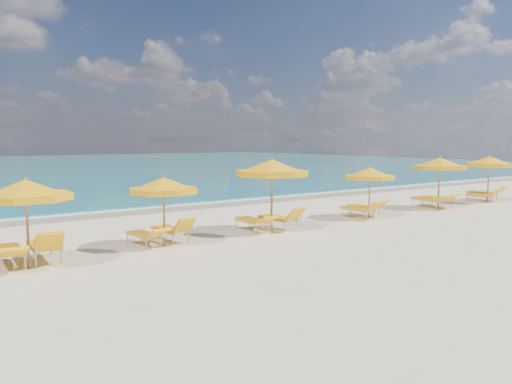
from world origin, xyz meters
TOP-DOWN VIEW (x-y plane):
  - ground_plane at (0.00, 0.00)m, footprint 120.00×120.00m
  - ocean at (0.00, 48.00)m, footprint 120.00×80.00m
  - wet_sand_band at (0.00, 7.40)m, footprint 120.00×2.60m
  - foam_line at (0.00, 8.20)m, footprint 120.00×1.20m
  - whitecap_near at (-6.00, 17.00)m, footprint 14.00×0.36m
  - whitecap_far at (8.00, 24.00)m, footprint 18.00×0.30m
  - umbrella_2 at (-8.26, -0.45)m, footprint 2.83×2.83m
  - umbrella_3 at (-4.45, -0.03)m, footprint 2.12×2.12m
  - umbrella_4 at (-0.40, 0.03)m, footprint 2.54×2.54m
  - umbrella_5 at (4.59, 0.08)m, footprint 2.69×2.69m
  - umbrella_6 at (9.42, 0.18)m, footprint 2.47×2.47m
  - umbrella_7 at (13.52, 0.12)m, footprint 2.90×2.90m
  - lounger_2_left at (-8.64, 0.03)m, footprint 0.73×2.03m
  - lounger_2_right at (-7.80, 0.08)m, footprint 0.76×1.94m
  - lounger_3_left at (-4.91, 0.36)m, footprint 0.75×1.71m
  - lounger_3_right at (-3.99, 0.47)m, footprint 0.76×1.81m
  - lounger_4_left at (-0.92, 0.42)m, footprint 0.69×1.89m
  - lounger_4_right at (0.04, 0.19)m, footprint 0.85×1.89m
  - lounger_5_left at (4.17, 0.23)m, footprint 0.69×1.82m
  - lounger_5_right at (4.96, 0.64)m, footprint 0.79×1.82m
  - lounger_6_left at (8.99, 0.34)m, footprint 0.82×2.12m
  - lounger_6_right at (9.87, 0.51)m, footprint 0.98×2.00m
  - lounger_7_left at (13.17, 0.30)m, footprint 0.79×1.71m
  - lounger_7_right at (14.02, 0.64)m, footprint 0.74×1.98m

SIDE VIEW (x-z plane):
  - ground_plane at x=0.00m, z-range 0.00..0.00m
  - ocean at x=0.00m, z-range -0.15..0.15m
  - wet_sand_band at x=0.00m, z-range -0.01..0.01m
  - foam_line at x=0.00m, z-range -0.01..0.01m
  - whitecap_near at x=-6.00m, z-range -0.03..0.03m
  - whitecap_far at x=8.00m, z-range -0.03..0.03m
  - lounger_3_left at x=-4.91m, z-range -0.13..0.53m
  - lounger_7_left at x=13.17m, z-range -0.17..0.58m
  - lounger_5_right at x=4.96m, z-range -0.17..0.60m
  - lounger_4_left at x=-0.92m, z-range -0.12..0.55m
  - lounger_5_left at x=4.17m, z-range -0.19..0.63m
  - lounger_6_right at x=9.87m, z-range -0.14..0.59m
  - lounger_3_right at x=-3.99m, z-range -0.21..0.67m
  - lounger_2_left at x=-8.64m, z-range -0.13..0.59m
  - lounger_4_right at x=0.04m, z-range -0.22..0.69m
  - lounger_7_right at x=14.02m, z-range -0.17..0.64m
  - lounger_6_left at x=8.99m, z-range -0.13..0.62m
  - lounger_2_right at x=-7.80m, z-range -0.23..0.72m
  - umbrella_5 at x=4.59m, z-range 0.73..2.81m
  - umbrella_3 at x=-4.45m, z-range 0.74..2.83m
  - umbrella_2 at x=-8.26m, z-range 0.79..3.02m
  - umbrella_7 at x=13.52m, z-range 0.83..3.19m
  - umbrella_6 at x=9.42m, z-range 0.84..3.21m
  - umbrella_4 at x=-0.40m, z-range 0.89..3.42m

